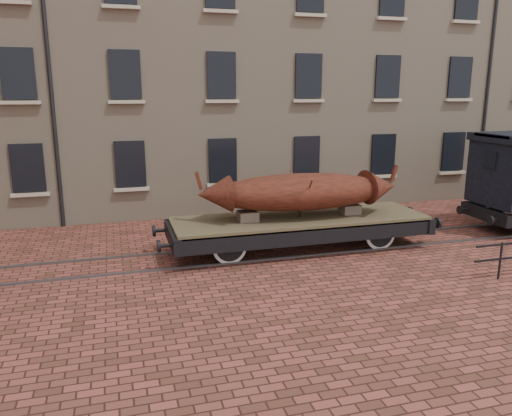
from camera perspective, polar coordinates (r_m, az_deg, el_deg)
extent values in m
plane|color=#4D291E|center=(16.17, 8.84, -4.33)|extent=(90.00, 90.00, 0.00)
cube|color=tan|center=(25.88, 6.05, 18.00)|extent=(40.00, 10.00, 14.00)
cube|color=black|center=(19.31, -24.63, 4.20)|extent=(1.10, 0.12, 1.70)
cube|color=#BBAC91|center=(19.40, -24.38, 1.40)|extent=(1.30, 0.18, 0.12)
cube|color=black|center=(19.10, -14.18, 4.92)|extent=(1.10, 0.12, 1.70)
cube|color=#BBAC91|center=(19.19, -14.01, 2.09)|extent=(1.30, 0.18, 0.12)
cube|color=black|center=(19.52, -3.83, 5.47)|extent=(1.10, 0.12, 1.70)
cube|color=#BBAC91|center=(19.62, -3.75, 2.69)|extent=(1.30, 0.18, 0.12)
cube|color=black|center=(20.54, 5.80, 5.82)|extent=(1.10, 0.12, 1.70)
cube|color=#BBAC91|center=(20.63, 5.80, 3.18)|extent=(1.30, 0.18, 0.12)
cube|color=black|center=(22.08, 14.31, 6.00)|extent=(1.10, 0.12, 1.70)
cube|color=#BBAC91|center=(22.16, 14.25, 3.54)|extent=(1.30, 0.18, 0.12)
cube|color=black|center=(24.03, 21.59, 6.04)|extent=(1.10, 0.12, 1.70)
cube|color=#BBAC91|center=(24.10, 21.48, 3.79)|extent=(1.30, 0.18, 0.12)
cube|color=black|center=(19.13, -25.58, 13.69)|extent=(1.10, 0.12, 1.70)
cube|color=#BBAC91|center=(19.07, -25.32, 10.85)|extent=(1.30, 0.18, 0.12)
cube|color=black|center=(18.92, -14.75, 14.54)|extent=(1.10, 0.12, 1.70)
cube|color=#BBAC91|center=(18.85, -14.57, 11.67)|extent=(1.30, 0.18, 0.12)
cube|color=black|center=(19.35, -3.98, 14.90)|extent=(1.10, 0.12, 1.70)
cube|color=#BBAC91|center=(19.28, -3.90, 12.08)|extent=(1.30, 0.18, 0.12)
cube|color=black|center=(20.38, 6.02, 14.78)|extent=(1.10, 0.12, 1.70)
cube|color=#BBAC91|center=(20.32, 6.02, 12.10)|extent=(1.30, 0.18, 0.12)
cube|color=black|center=(21.92, 14.81, 14.31)|extent=(1.10, 0.12, 1.70)
cube|color=#BBAC91|center=(21.87, 14.74, 11.83)|extent=(1.30, 0.18, 0.12)
cube|color=black|center=(23.89, 22.26, 13.67)|extent=(1.10, 0.12, 1.70)
cube|color=#BBAC91|center=(23.84, 22.15, 11.39)|extent=(1.30, 0.18, 0.12)
cube|color=#BBAC91|center=(19.27, -26.32, 20.36)|extent=(1.30, 0.18, 0.12)
cube|color=#BBAC91|center=(19.06, -15.17, 21.31)|extent=(1.30, 0.18, 0.12)
cube|color=#BBAC91|center=(19.48, -4.05, 21.53)|extent=(1.30, 0.18, 0.12)
cube|color=#BBAC91|center=(20.50, 6.25, 21.07)|extent=(1.30, 0.18, 0.12)
cube|color=#BBAC91|center=(22.04, 15.26, 20.16)|extent=(1.30, 0.18, 0.12)
cube|color=#BBAC91|center=(23.99, 22.85, 19.02)|extent=(1.30, 0.18, 0.12)
cylinder|color=black|center=(19.11, -22.97, 18.76)|extent=(0.14, 0.14, 14.00)
cylinder|color=black|center=(24.91, 25.45, 17.03)|extent=(0.14, 0.14, 14.00)
cube|color=#59595E|center=(15.54, 9.96, -4.99)|extent=(30.00, 0.08, 0.06)
cube|color=#59595E|center=(16.79, 7.82, -3.52)|extent=(30.00, 0.08, 0.06)
cylinder|color=black|center=(14.63, 26.13, -5.43)|extent=(0.06, 0.06, 1.00)
cube|color=brown|center=(15.46, 5.06, -1.25)|extent=(7.84, 2.30, 0.13)
cube|color=black|center=(14.57, 6.54, -3.22)|extent=(7.84, 0.17, 0.47)
cube|color=black|center=(16.49, 3.71, -1.20)|extent=(7.84, 0.17, 0.47)
cube|color=black|center=(14.62, -9.49, -3.27)|extent=(0.23, 2.41, 0.47)
cylinder|color=black|center=(13.84, -10.31, -4.25)|extent=(0.37, 0.10, 0.10)
cylinder|color=black|center=(13.83, -11.04, -4.30)|extent=(0.08, 0.33, 0.33)
cylinder|color=black|center=(15.34, -10.93, -2.53)|extent=(0.37, 0.10, 0.10)
cylinder|color=black|center=(15.33, -11.59, -2.58)|extent=(0.08, 0.33, 0.33)
cube|color=black|center=(17.29, 17.26, -1.10)|extent=(0.23, 2.41, 0.47)
cylinder|color=black|center=(16.83, 19.55, -1.66)|extent=(0.37, 0.10, 0.10)
cylinder|color=black|center=(16.93, 20.04, -1.61)|extent=(0.08, 0.33, 0.33)
cylinder|color=black|center=(18.08, 16.69, -0.44)|extent=(0.37, 0.10, 0.10)
cylinder|color=black|center=(18.18, 17.17, -0.40)|extent=(0.08, 0.33, 0.33)
cylinder|color=black|center=(14.92, -3.66, -3.69)|extent=(0.10, 1.99, 0.10)
cylinder|color=silver|center=(14.25, -3.03, -4.51)|extent=(1.00, 0.07, 1.00)
cylinder|color=black|center=(14.25, -3.03, -4.51)|extent=(0.82, 0.10, 0.82)
cube|color=black|center=(14.05, -2.92, -3.68)|extent=(0.94, 0.08, 0.10)
cylinder|color=silver|center=(15.59, -4.23, -2.94)|extent=(1.00, 0.07, 1.00)
cylinder|color=black|center=(15.59, -4.23, -2.94)|extent=(0.82, 0.10, 0.82)
cube|color=black|center=(15.64, -4.34, -1.93)|extent=(0.94, 0.08, 0.10)
cylinder|color=black|center=(16.58, 12.81, -2.26)|extent=(0.10, 1.99, 0.10)
cylinder|color=silver|center=(15.98, 14.05, -2.91)|extent=(1.00, 0.07, 1.00)
cylinder|color=black|center=(15.98, 14.05, -2.91)|extent=(0.82, 0.10, 0.82)
cube|color=black|center=(15.80, 14.32, -2.16)|extent=(0.94, 0.08, 0.10)
cylinder|color=silver|center=(17.19, 11.67, -1.64)|extent=(1.00, 0.07, 1.00)
cylinder|color=black|center=(17.19, 11.67, -1.64)|extent=(0.82, 0.10, 0.82)
cube|color=black|center=(17.23, 11.51, -0.74)|extent=(0.94, 0.08, 0.10)
cube|color=black|center=(15.56, 5.03, -2.71)|extent=(4.18, 0.06, 0.06)
cube|color=#806C5B|center=(14.90, -0.95, -0.93)|extent=(0.58, 0.52, 0.29)
cube|color=#806C5B|center=(16.07, 10.65, -0.10)|extent=(0.58, 0.52, 0.29)
ellipsoid|color=maroon|center=(15.26, 5.09, 1.85)|extent=(5.69, 2.05, 1.12)
cone|color=maroon|center=(14.66, -4.83, 1.58)|extent=(1.02, 1.11, 1.06)
cube|color=maroon|center=(14.53, -6.57, 3.10)|extent=(0.23, 0.13, 0.54)
cone|color=maroon|center=(16.26, 14.05, 2.39)|extent=(1.02, 1.11, 1.06)
cube|color=maroon|center=(16.39, 15.49, 3.86)|extent=(0.23, 0.13, 0.54)
cylinder|color=#453022|center=(14.87, 5.71, 1.02)|extent=(0.05, 0.96, 1.35)
cylinder|color=#453022|center=(15.70, 4.49, 1.70)|extent=(0.05, 0.96, 1.35)
cube|color=black|center=(19.06, 24.69, -0.63)|extent=(0.21, 2.28, 0.43)
cylinder|color=black|center=(18.23, 25.20, -1.27)|extent=(0.08, 0.30, 0.30)
cylinder|color=black|center=(19.36, 22.28, -0.20)|extent=(0.08, 0.30, 0.30)
cylinder|color=black|center=(19.80, 26.93, -1.00)|extent=(0.10, 1.81, 0.10)
cylinder|color=silver|center=(20.31, 25.57, -0.52)|extent=(0.91, 0.07, 0.91)
cylinder|color=black|center=(20.31, 25.57, -0.52)|extent=(0.75, 0.10, 0.75)
cube|color=black|center=(18.72, 25.20, 5.03)|extent=(0.08, 0.57, 0.57)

